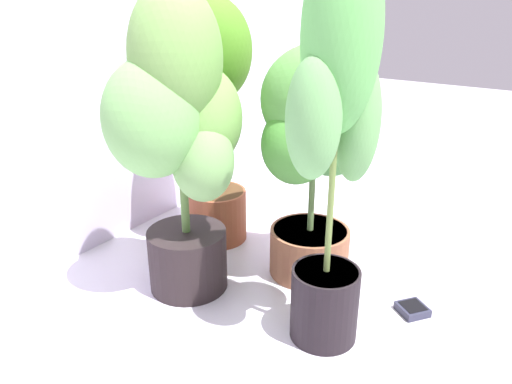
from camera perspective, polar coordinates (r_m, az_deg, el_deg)
The scene contains 6 objects.
ground_plane at distance 1.72m, azimuth 9.31°, elevation -9.66°, with size 8.00×8.00×0.00m, color silver.
potted_plant_center at distance 1.55m, azimuth 6.78°, elevation 5.53°, with size 0.45×0.44×0.76m.
potted_plant_front_left at distance 1.19m, azimuth 9.13°, elevation 6.60°, with size 0.32×0.22×1.04m.
potted_plant_back_left at distance 1.44m, azimuth -8.86°, elevation 7.67°, with size 0.50×0.39×0.93m.
potted_plant_back_center at distance 1.76m, azimuth -5.37°, elevation 10.61°, with size 0.36×0.32×0.89m.
hygrometer_box at distance 1.59m, azimuth 17.72°, elevation -12.84°, with size 0.11×0.11×0.03m.
Camera 1 is at (-1.34, -0.58, 0.90)m, focal length 34.42 mm.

